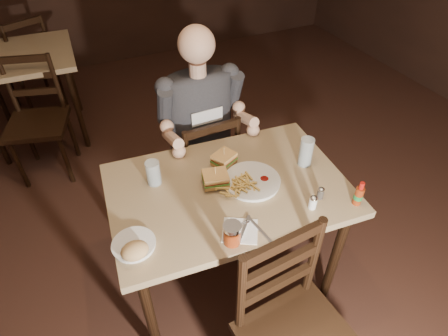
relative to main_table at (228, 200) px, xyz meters
name	(u,v)px	position (x,y,z in m)	size (l,w,h in m)	color
room_shell	(249,84)	(-0.01, -0.17, 0.72)	(7.00, 7.00, 7.00)	black
main_table	(228,200)	(0.00, 0.00, 0.00)	(1.19, 0.85, 0.77)	tan
bg_table	(22,65)	(-0.85, 2.06, 0.00)	(0.84, 0.84, 0.77)	tan
chair_far	(202,166)	(0.08, 0.57, -0.25)	(0.40, 0.43, 0.86)	black
bg_chair_far	(28,64)	(-0.85, 2.61, -0.23)	(0.42, 0.46, 0.90)	black
bg_chair_near	(37,124)	(-0.85, 1.51, -0.23)	(0.42, 0.46, 0.90)	black
diner	(202,108)	(0.09, 0.53, 0.21)	(0.52, 0.41, 0.90)	#303035
dinner_plate	(252,181)	(0.12, -0.02, 0.10)	(0.27, 0.27, 0.02)	white
sandwich_left	(215,175)	(-0.05, 0.03, 0.15)	(0.12, 0.10, 0.10)	#C89044
sandwich_right	(224,156)	(0.05, 0.15, 0.15)	(0.11, 0.09, 0.10)	#C89044
fries_pile	(237,185)	(0.03, -0.04, 0.12)	(0.22, 0.16, 0.04)	tan
ketchup_dollop	(264,179)	(0.17, -0.04, 0.11)	(0.04, 0.04, 0.01)	maroon
glass_left	(153,173)	(-0.31, 0.18, 0.15)	(0.07, 0.07, 0.13)	silver
glass_right	(306,152)	(0.43, -0.01, 0.17)	(0.07, 0.07, 0.16)	silver
hot_sauce	(359,193)	(0.48, -0.34, 0.15)	(0.04, 0.04, 0.13)	maroon
salt_shaker	(313,202)	(0.28, -0.28, 0.12)	(0.04, 0.04, 0.07)	white
pepper_shaker	(320,193)	(0.35, -0.24, 0.12)	(0.03, 0.03, 0.06)	#38332D
syrup_dispenser	(232,234)	(-0.13, -0.30, 0.14)	(0.08, 0.08, 0.10)	maroon
napkin	(240,231)	(-0.07, -0.27, 0.09)	(0.15, 0.14, 0.00)	white
knife	(263,233)	(0.01, -0.32, 0.09)	(0.01, 0.20, 0.00)	silver
fork	(244,230)	(-0.06, -0.27, 0.09)	(0.01, 0.17, 0.01)	silver
side_plate	(134,245)	(-0.50, -0.15, 0.09)	(0.17, 0.17, 0.01)	white
bread_roll	(135,251)	(-0.51, -0.21, 0.13)	(0.11, 0.09, 0.07)	tan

